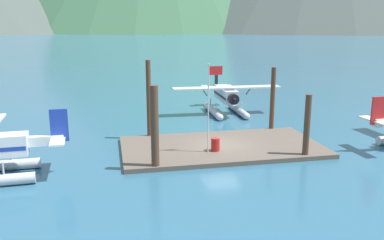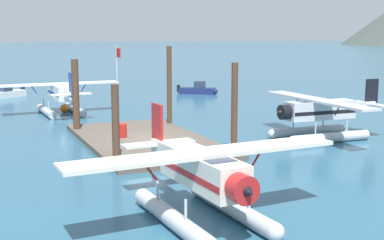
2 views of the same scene
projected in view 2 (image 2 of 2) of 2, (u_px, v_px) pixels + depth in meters
ground_plane at (145, 143)px, 32.67m from camera, size 1200.00×1200.00×0.00m
dock_platform at (144, 140)px, 32.65m from camera, size 13.85×7.31×0.30m
piling_near_left at (76, 97)px, 35.50m from camera, size 0.48×0.48×5.14m
piling_near_right at (116, 125)px, 26.79m from camera, size 0.40×0.40×4.24m
piling_far_left at (169, 87)px, 37.81m from camera, size 0.36×0.36×6.00m
piling_far_right at (234, 109)px, 28.98m from camera, size 0.37×0.37×5.24m
flagpole at (118, 80)px, 32.58m from camera, size 0.95×0.10×5.82m
fuel_drum at (122, 131)px, 32.77m from camera, size 0.62×0.62×0.88m
mooring_buoy at (64, 109)px, 45.39m from camera, size 0.76×0.76×0.76m
seaplane_cream_stbd_aft at (203, 179)px, 18.54m from camera, size 7.98×10.46×3.84m
seaplane_white_port_aft at (60, 96)px, 44.54m from camera, size 7.98×10.45×3.84m
seaplane_silver_bow_right at (319, 115)px, 33.58m from camera, size 10.44×7.98×3.84m
boat_navy_open_west at (198, 90)px, 60.48m from camera, size 3.71×4.26×1.50m
boat_white_open_sw at (6, 93)px, 56.83m from camera, size 3.79×4.22×1.50m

